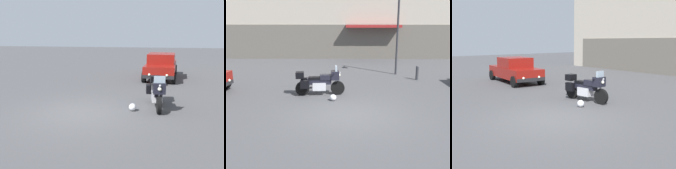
{
  "view_description": "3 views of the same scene",
  "coord_description": "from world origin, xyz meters",
  "views": [
    {
      "loc": [
        8.71,
        2.57,
        2.92
      ],
      "look_at": [
        -1.18,
        0.95,
        0.87
      ],
      "focal_mm": 41.65,
      "sensor_mm": 36.0,
      "label": 1
    },
    {
      "loc": [
        -0.23,
        -9.81,
        3.64
      ],
      "look_at": [
        -0.4,
        1.1,
        0.9
      ],
      "focal_mm": 45.22,
      "sensor_mm": 36.0,
      "label": 2
    },
    {
      "loc": [
        6.83,
        -5.15,
        2.56
      ],
      "look_at": [
        -0.85,
        1.15,
        0.94
      ],
      "focal_mm": 42.75,
      "sensor_mm": 36.0,
      "label": 3
    }
  ],
  "objects": [
    {
      "name": "ground_plane",
      "position": [
        0.0,
        0.0,
        0.0
      ],
      "size": [
        80.0,
        80.0,
        0.0
      ],
      "primitive_type": "plane",
      "color": "#424244"
    },
    {
      "name": "motorcycle",
      "position": [
        -1.3,
        2.71,
        0.62
      ],
      "size": [
        2.26,
        0.82,
        1.36
      ],
      "rotation": [
        0.0,
        0.0,
        0.09
      ],
      "color": "black",
      "rests_on": "ground"
    },
    {
      "name": "helmet",
      "position": [
        -0.63,
        1.82,
        0.14
      ],
      "size": [
        0.28,
        0.28,
        0.28
      ],
      "primitive_type": "sphere",
      "color": "silver",
      "rests_on": "ground"
    },
    {
      "name": "car_sedan_far",
      "position": [
        -7.94,
        3.0,
        0.78
      ],
      "size": [
        4.69,
        2.29,
        1.56
      ],
      "rotation": [
        0.0,
        0.0,
        -0.09
      ],
      "color": "maroon",
      "rests_on": "ground"
    }
  ]
}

